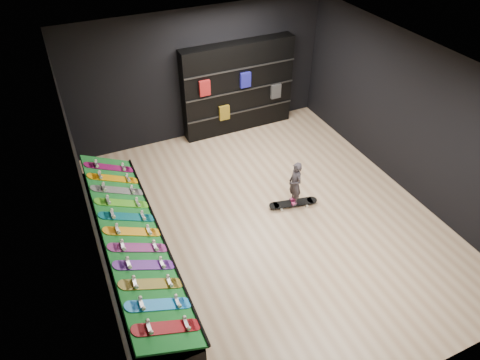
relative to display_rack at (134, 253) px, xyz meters
name	(u,v)px	position (x,y,z in m)	size (l,w,h in m)	color
floor	(268,220)	(2.55, 0.00, -0.25)	(6.00, 7.00, 0.01)	tan
ceiling	(277,72)	(2.55, 0.00, 2.75)	(6.00, 7.00, 0.01)	white
wall_back	(200,75)	(2.55, 3.50, 1.25)	(6.00, 0.02, 3.00)	black
wall_front	(420,323)	(2.55, -3.50, 1.25)	(6.00, 0.02, 3.00)	black
wall_left	(90,205)	(-0.45, 0.00, 1.25)	(0.02, 7.00, 3.00)	black
wall_right	(411,118)	(5.55, 0.00, 1.25)	(0.02, 7.00, 3.00)	black
display_rack	(134,253)	(0.00, 0.00, 0.00)	(0.90, 4.50, 0.50)	black
turf_ramp	(132,233)	(0.05, 0.00, 0.46)	(1.00, 4.50, 0.04)	#0E5A1C
back_shelving	(238,88)	(3.42, 3.32, 0.84)	(2.73, 0.32, 2.18)	black
floor_skateboard	(293,204)	(3.19, 0.17, -0.20)	(0.98, 0.22, 0.09)	black
child	(294,191)	(3.19, 0.17, 0.12)	(0.21, 0.15, 0.56)	black
display_board_0	(167,327)	(0.06, -1.90, 0.49)	(0.98, 0.22, 0.09)	red
display_board_1	(159,305)	(0.06, -1.52, 0.49)	(0.98, 0.22, 0.09)	blue
display_board_2	(152,284)	(0.06, -1.14, 0.49)	(0.98, 0.22, 0.09)	yellow
display_board_3	(145,265)	(0.06, -0.76, 0.49)	(0.98, 0.22, 0.09)	purple
display_board_4	(138,248)	(0.06, -0.38, 0.49)	(0.98, 0.22, 0.09)	#2626BF
display_board_5	(133,232)	(0.06, 0.00, 0.49)	(0.98, 0.22, 0.09)	orange
display_board_6	(127,217)	(0.06, 0.38, 0.49)	(0.98, 0.22, 0.09)	#0C8C99
display_board_7	(122,203)	(0.06, 0.76, 0.49)	(0.98, 0.22, 0.09)	green
display_board_8	(118,190)	(0.06, 1.14, 0.49)	(0.98, 0.22, 0.09)	black
display_board_9	(114,178)	(0.06, 1.52, 0.49)	(0.98, 0.22, 0.09)	yellow
display_board_10	(110,167)	(0.06, 1.90, 0.49)	(0.98, 0.22, 0.09)	#E5198C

